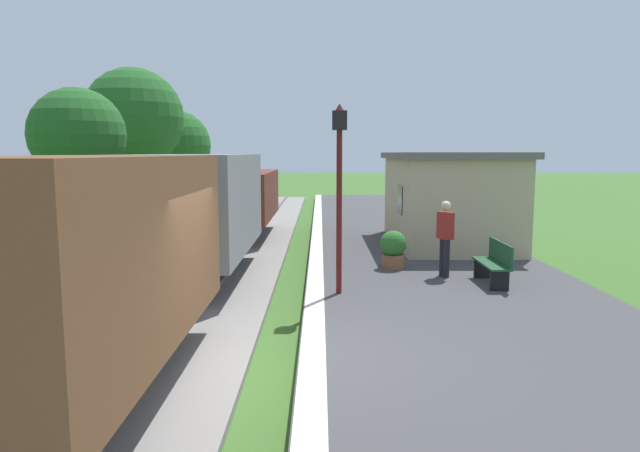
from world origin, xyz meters
The scene contains 15 objects.
ground_plane centered at (0.00, 0.00, 0.00)m, with size 160.00×160.00×0.00m, color #3D6628.
platform_slab centered at (3.20, 0.00, 0.12)m, with size 6.00×60.00×0.25m, color #424244.
platform_edge_stripe centered at (0.40, 0.00, 0.25)m, with size 0.36×60.00×0.01m, color silver.
track_ballast centered at (-2.40, 0.00, 0.06)m, with size 3.80×60.00×0.12m, color gray.
rail_near centered at (-1.68, 0.00, 0.19)m, with size 0.07×60.00×0.14m, color slate.
rail_far centered at (-3.12, 0.00, 0.19)m, with size 0.07×60.00×0.14m, color slate.
freight_train centered at (-2.40, 5.00, 1.60)m, with size 2.50×19.40×2.72m.
station_hut centered at (4.40, 9.79, 1.65)m, with size 3.50×5.80×2.78m.
bench_near_hut centered at (4.19, 4.34, 0.72)m, with size 0.42×1.50×0.91m.
person_waiting centered at (3.30, 5.07, 1.18)m, with size 0.34×0.43×1.71m.
potted_planter centered at (2.26, 6.00, 0.72)m, with size 0.64×0.64×0.92m.
lamp_post_near centered at (0.87, 3.55, 2.80)m, with size 0.28×0.28×3.70m.
tree_trackside_far centered at (-7.25, 10.84, 3.56)m, with size 3.01×3.01×5.09m.
tree_field_left centered at (-8.24, 19.51, 4.65)m, with size 4.63×4.63×6.97m.
tree_field_distant centered at (-7.78, 25.22, 3.44)m, with size 4.01×4.01×5.45m.
Camera 1 is at (0.50, -7.39, 3.01)m, focal length 31.69 mm.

